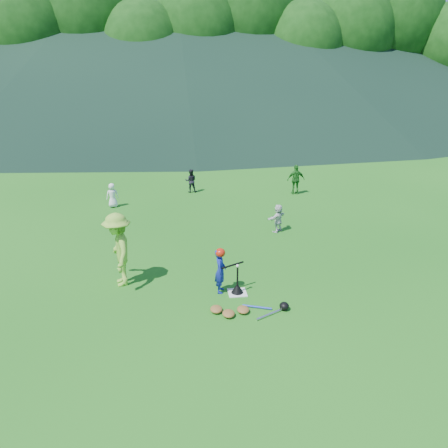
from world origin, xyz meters
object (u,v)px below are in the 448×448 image
at_px(batting_tee, 237,288).
at_px(equipment_pile, 243,310).
at_px(fielder_b, 191,181).
at_px(fielder_d, 278,218).
at_px(adult_coach, 118,250).
at_px(fielder_a, 112,195).
at_px(batter_child, 220,271).
at_px(fielder_c, 296,180).
at_px(home_plate, 237,293).

distance_m(batting_tee, equipment_pile, 0.90).
height_order(fielder_b, batting_tee, fielder_b).
relative_size(fielder_d, batting_tee, 1.40).
relative_size(adult_coach, fielder_b, 1.85).
distance_m(adult_coach, fielder_d, 5.80).
relative_size(adult_coach, fielder_a, 1.98).
relative_size(batter_child, fielder_d, 1.18).
distance_m(fielder_a, batting_tee, 8.33).
bearing_deg(fielder_a, adult_coach, 83.65).
height_order(adult_coach, fielder_b, adult_coach).
xyz_separation_m(batter_child, fielder_c, (4.28, 8.15, 0.08)).
distance_m(home_plate, batter_child, 0.70).
bearing_deg(fielder_d, batter_child, 17.33).
bearing_deg(batting_tee, fielder_c, 64.95).
distance_m(adult_coach, batting_tee, 3.11).
bearing_deg(adult_coach, fielder_a, 176.45).
relative_size(fielder_c, fielder_d, 1.35).
xyz_separation_m(batter_child, fielder_d, (2.41, 3.84, -0.09)).
height_order(home_plate, fielder_d, fielder_d).
xyz_separation_m(adult_coach, batting_tee, (2.87, -0.87, -0.82)).
relative_size(home_plate, fielder_d, 0.47).
relative_size(adult_coach, fielder_c, 1.48).
bearing_deg(fielder_b, adult_coach, 76.80).
bearing_deg(fielder_c, equipment_pile, 68.08).
relative_size(fielder_a, fielder_b, 0.94).
bearing_deg(home_plate, fielder_d, 63.20).
relative_size(fielder_b, fielder_d, 1.07).
bearing_deg(adult_coach, fielder_c, 126.56).
bearing_deg(batter_child, fielder_b, 12.21).
bearing_deg(batter_child, fielder_c, -16.62).
distance_m(home_plate, fielder_b, 9.20).
bearing_deg(equipment_pile, fielder_a, 114.17).
bearing_deg(fielder_c, adult_coach, 48.70).
distance_m(home_plate, adult_coach, 3.14).
bearing_deg(batter_child, fielder_d, -21.07).
height_order(adult_coach, batting_tee, adult_coach).
xyz_separation_m(home_plate, equipment_pile, (-0.01, -0.90, 0.06)).
height_order(fielder_c, equipment_pile, fielder_c).
distance_m(fielder_a, fielder_b, 3.61).
distance_m(batter_child, batting_tee, 0.61).
relative_size(home_plate, fielder_c, 0.35).
height_order(home_plate, batting_tee, batting_tee).
height_order(fielder_c, fielder_d, fielder_c).
bearing_deg(equipment_pile, adult_coach, 148.26).
bearing_deg(adult_coach, fielder_b, 153.40).
xyz_separation_m(fielder_b, equipment_pile, (0.57, -10.06, -0.44)).
height_order(batter_child, batting_tee, batter_child).
bearing_deg(home_plate, batter_child, 160.42).
bearing_deg(equipment_pile, fielder_c, 67.09).
bearing_deg(batting_tee, fielder_a, 116.75).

